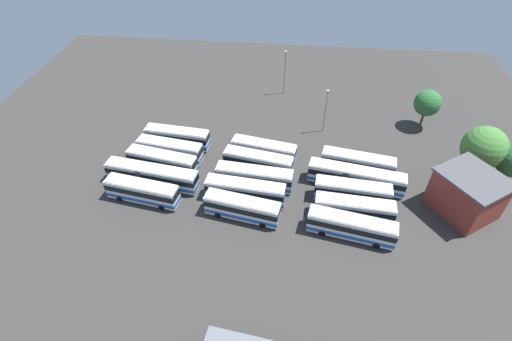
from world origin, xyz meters
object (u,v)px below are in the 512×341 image
(bus_row1_slot1, at_px, (245,191))
(bus_row2_slot2, at_px, (352,192))
(bus_row1_slot4, at_px, (264,150))
(bus_row0_slot4, at_px, (177,137))
(lamp_post_far_corner, at_px, (285,71))
(bus_row0_slot2, at_px, (162,161))
(bus_row1_slot0, at_px, (242,208))
(bus_row1_slot3, at_px, (258,162))
(bus_row2_slot1, at_px, (354,209))
(bus_row1_slot2, at_px, (254,177))
(bus_row0_slot0, at_px, (142,191))
(bus_row0_slot3, at_px, (170,150))
(depot_building, at_px, (467,194))
(tree_west_edge, at_px, (428,103))
(bus_row2_slot4, at_px, (358,163))
(bus_row0_slot1, at_px, (152,175))
(bus_row2_slot0, at_px, (351,227))
(tree_north_edge, at_px, (484,148))
(lamp_post_by_building, at_px, (325,110))
(bus_row2_slot3, at_px, (356,177))

(bus_row1_slot1, height_order, bus_row2_slot2, same)
(bus_row1_slot4, height_order, bus_row2_slot2, same)
(bus_row0_slot4, height_order, lamp_post_far_corner, lamp_post_far_corner)
(bus_row0_slot2, bearing_deg, bus_row1_slot0, -31.55)
(bus_row1_slot1, distance_m, bus_row1_slot3, 6.97)
(bus_row1_slot0, bearing_deg, bus_row2_slot1, 5.47)
(bus_row1_slot2, xyz_separation_m, bus_row1_slot4, (0.86, 6.80, -0.00))
(bus_row0_slot0, xyz_separation_m, bus_row0_slot3, (1.33, 10.22, -0.00))
(depot_building, bearing_deg, tree_west_edge, 93.18)
(bus_row2_slot4, bearing_deg, bus_row0_slot3, 179.77)
(bus_row0_slot1, height_order, depot_building, depot_building)
(bus_row0_slot1, distance_m, bus_row2_slot4, 33.03)
(bus_row1_slot0, xyz_separation_m, bus_row1_slot4, (1.84, 13.49, 0.00))
(bus_row0_slot0, bearing_deg, bus_row1_slot2, 16.87)
(bus_row0_slot4, bearing_deg, bus_row1_slot2, -31.22)
(bus_row2_slot0, bearing_deg, depot_building, 22.00)
(bus_row1_slot0, bearing_deg, bus_row0_slot4, 131.31)
(bus_row0_slot0, height_order, bus_row1_slot4, same)
(bus_row1_slot2, height_order, lamp_post_far_corner, lamp_post_far_corner)
(bus_row0_slot2, xyz_separation_m, lamp_post_far_corner, (18.48, 27.26, 3.32))
(bus_row1_slot1, height_order, tree_north_edge, tree_north_edge)
(bus_row2_slot0, bearing_deg, bus_row2_slot4, 81.31)
(bus_row1_slot1, xyz_separation_m, tree_north_edge, (36.30, 10.08, 3.46))
(lamp_post_by_building, bearing_deg, bus_row2_slot0, -82.75)
(bus_row2_slot3, distance_m, lamp_post_by_building, 15.50)
(bus_row0_slot4, bearing_deg, bus_row1_slot4, -7.67)
(tree_north_edge, bearing_deg, bus_row0_slot2, -174.70)
(bus_row0_slot3, relative_size, bus_row2_slot4, 0.96)
(bus_row0_slot2, height_order, bus_row2_slot4, same)
(bus_row0_slot3, relative_size, bus_row1_slot0, 1.02)
(depot_building, xyz_separation_m, lamp_post_far_corner, (-27.86, 31.22, 1.87))
(bus_row2_slot1, relative_size, lamp_post_far_corner, 1.19)
(bus_row2_slot3, bearing_deg, bus_row0_slot0, -168.29)
(bus_row1_slot1, height_order, bus_row1_slot4, same)
(bus_row1_slot4, xyz_separation_m, tree_north_edge, (34.44, 0.08, 3.46))
(bus_row2_slot4, height_order, tree_west_edge, tree_west_edge)
(bus_row0_slot4, bearing_deg, bus_row1_slot0, -48.69)
(bus_row0_slot0, distance_m, bus_row1_slot2, 17.05)
(bus_row2_slot3, distance_m, bus_row2_slot4, 3.51)
(bus_row0_slot3, xyz_separation_m, bus_row1_slot0, (14.00, -11.95, -0.00))
(bus_row0_slot1, bearing_deg, bus_row0_slot4, 82.35)
(bus_row2_slot0, bearing_deg, tree_west_edge, 61.50)
(bus_row0_slot1, relative_size, tree_north_edge, 1.72)
(bus_row2_slot1, bearing_deg, bus_row0_slot3, 160.76)
(bus_row1_slot1, height_order, lamp_post_far_corner, lamp_post_far_corner)
(bus_row1_slot4, distance_m, bus_row2_slot3, 15.70)
(bus_row1_slot2, relative_size, bus_row2_slot2, 1.06)
(lamp_post_far_corner, bearing_deg, bus_row2_slot0, -73.56)
(bus_row0_slot0, xyz_separation_m, lamp_post_far_corner, (19.37, 34.39, 3.32))
(bus_row0_slot0, height_order, bus_row1_slot1, same)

